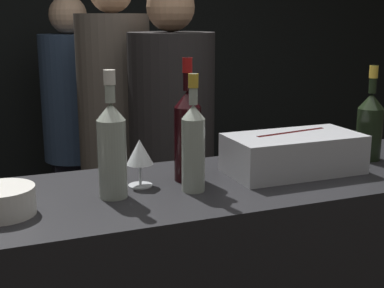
# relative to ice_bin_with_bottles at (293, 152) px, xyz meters

# --- Properties ---
(wall_back_chalkboard) EXTENTS (6.40, 0.06, 2.80)m
(wall_back_chalkboard) POSITION_rel_ice_bin_with_bottles_xyz_m (-0.35, 2.12, 0.24)
(wall_back_chalkboard) COLOR black
(wall_back_chalkboard) RESTS_ON ground_plane
(ice_bin_with_bottles) EXTENTS (0.44, 0.22, 0.13)m
(ice_bin_with_bottles) POSITION_rel_ice_bin_with_bottles_xyz_m (0.00, 0.00, 0.00)
(ice_bin_with_bottles) COLOR #B7BABF
(ice_bin_with_bottles) RESTS_ON bar_counter
(bowl_white) EXTENTS (0.17, 0.17, 0.07)m
(bowl_white) POSITION_rel_ice_bin_with_bottles_xyz_m (-0.91, -0.06, -0.03)
(bowl_white) COLOR silver
(bowl_white) RESTS_ON bar_counter
(wine_glass) EXTENTS (0.08, 0.08, 0.14)m
(wine_glass) POSITION_rel_ice_bin_with_bottles_xyz_m (-0.51, 0.04, 0.03)
(wine_glass) COLOR silver
(wine_glass) RESTS_ON bar_counter
(rose_wine_bottle) EXTENTS (0.07, 0.07, 0.34)m
(rose_wine_bottle) POSITION_rel_ice_bin_with_bottles_xyz_m (-0.38, -0.06, 0.07)
(rose_wine_bottle) COLOR #9EA899
(rose_wine_bottle) RESTS_ON bar_counter
(red_wine_bottle_tall) EXTENTS (0.08, 0.08, 0.38)m
(red_wine_bottle_tall) POSITION_rel_ice_bin_with_bottles_xyz_m (-0.35, 0.05, 0.08)
(red_wine_bottle_tall) COLOR black
(red_wine_bottle_tall) RESTS_ON bar_counter
(champagne_bottle) EXTENTS (0.09, 0.09, 0.34)m
(champagne_bottle) POSITION_rel_ice_bin_with_bottles_xyz_m (0.34, 0.04, 0.06)
(champagne_bottle) COLOR black
(champagne_bottle) RESTS_ON bar_counter
(white_wine_bottle) EXTENTS (0.08, 0.08, 0.36)m
(white_wine_bottle) POSITION_rel_ice_bin_with_bottles_xyz_m (-0.61, -0.03, 0.08)
(white_wine_bottle) COLOR #9EA899
(white_wine_bottle) RESTS_ON bar_counter
(person_in_hoodie) EXTENTS (0.36, 0.36, 1.82)m
(person_in_hoodie) POSITION_rel_ice_bin_with_bottles_xyz_m (-0.32, 1.15, -0.14)
(person_in_hoodie) COLOR black
(person_in_hoodie) RESTS_ON ground_plane
(person_blond_tee) EXTENTS (0.35, 0.35, 1.71)m
(person_blond_tee) POSITION_rel_ice_bin_with_bottles_xyz_m (-0.45, 1.63, -0.21)
(person_blond_tee) COLOR black
(person_blond_tee) RESTS_ON ground_plane
(person_grey_polo) EXTENTS (0.39, 0.39, 1.74)m
(person_grey_polo) POSITION_rel_ice_bin_with_bottles_xyz_m (-0.15, 0.78, -0.20)
(person_grey_polo) COLOR black
(person_grey_polo) RESTS_ON ground_plane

